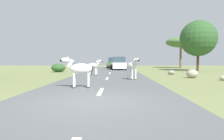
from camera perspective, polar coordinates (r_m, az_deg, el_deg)
ground_plane at (r=6.51m, az=-5.25°, el=-9.13°), size 90.00×90.00×0.00m
road at (r=6.49m, az=-4.59°, el=-8.93°), size 6.00×64.00×0.05m
lane_markings at (r=5.52m, az=-5.67°, el=-10.74°), size 0.16×56.00×0.01m
zebra_0 at (r=13.61m, az=5.62°, el=1.00°), size 0.87×1.46×1.47m
zebra_1 at (r=9.67m, az=-9.08°, el=0.28°), size 1.56×0.49×1.47m
zebra_2 at (r=17.48m, az=-5.12°, el=1.19°), size 1.39×0.73×1.37m
car_0 at (r=34.08m, az=0.53°, el=1.93°), size 2.26×4.46×1.74m
car_1 at (r=27.87m, az=1.79°, el=1.74°), size 2.27×4.46×1.74m
tree_1 at (r=36.86m, az=18.61°, el=7.31°), size 4.98×4.98×5.26m
tree_3 at (r=27.59m, az=22.89°, el=8.11°), size 4.41×4.41×6.23m
bush_0 at (r=23.93m, az=-14.69°, el=0.59°), size 1.58×1.42×0.95m
rock_0 at (r=16.53m, az=21.44°, el=-0.98°), size 0.85×0.76×0.63m
rock_1 at (r=15.39m, az=28.61°, el=-1.97°), size 0.49×0.41×0.32m
rock_3 at (r=19.93m, az=16.22°, el=-0.64°), size 0.66×0.61×0.40m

